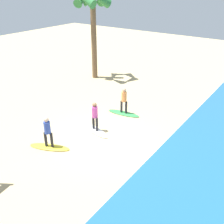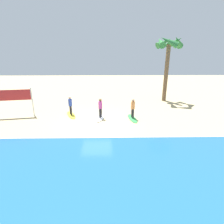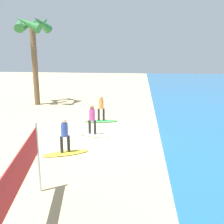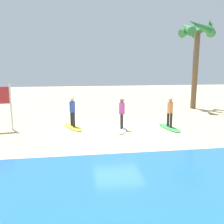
{
  "view_description": "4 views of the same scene",
  "coord_description": "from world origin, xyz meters",
  "px_view_note": "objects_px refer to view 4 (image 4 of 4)",
  "views": [
    {
      "loc": [
        9.48,
        7.49,
        7.58
      ],
      "look_at": [
        -1.28,
        -0.25,
        0.92
      ],
      "focal_mm": 42.4,
      "sensor_mm": 36.0,
      "label": 1
    },
    {
      "loc": [
        -1.02,
        13.39,
        5.31
      ],
      "look_at": [
        -1.26,
        0.39,
        0.93
      ],
      "focal_mm": 28.59,
      "sensor_mm": 36.0,
      "label": 2
    },
    {
      "loc": [
        13.8,
        1.75,
        5.09
      ],
      "look_at": [
        -1.07,
        0.31,
        1.17
      ],
      "focal_mm": 43.84,
      "sensor_mm": 36.0,
      "label": 3
    },
    {
      "loc": [
        2.07,
        11.73,
        3.41
      ],
      "look_at": [
        0.19,
        -0.84,
        0.97
      ],
      "focal_mm": 38.35,
      "sensor_mm": 36.0,
      "label": 4
    }
  ],
  "objects_px": {
    "surfer_yellow": "(72,110)",
    "surfboard_white": "(122,129)",
    "surfer_green": "(170,110)",
    "surfboard_yellow": "(73,127)",
    "surfer_white": "(122,111)",
    "surfboard_green": "(169,128)",
    "palm_tree": "(197,37)"
  },
  "relations": [
    {
      "from": "palm_tree",
      "to": "surfer_green",
      "type": "bearing_deg",
      "value": 53.3
    },
    {
      "from": "surfer_white",
      "to": "surfboard_yellow",
      "type": "distance_m",
      "value": 2.94
    },
    {
      "from": "surfer_white",
      "to": "surfer_yellow",
      "type": "height_order",
      "value": "same"
    },
    {
      "from": "surfer_yellow",
      "to": "surfboard_yellow",
      "type": "bearing_deg",
      "value": 0.0
    },
    {
      "from": "surfboard_white",
      "to": "surfboard_yellow",
      "type": "height_order",
      "value": "same"
    },
    {
      "from": "surfer_green",
      "to": "palm_tree",
      "type": "xyz_separation_m",
      "value": [
        -4.37,
        -5.86,
        4.6
      ]
    },
    {
      "from": "palm_tree",
      "to": "surfboard_white",
      "type": "bearing_deg",
      "value": 39.15
    },
    {
      "from": "surfboard_yellow",
      "to": "surfer_yellow",
      "type": "relative_size",
      "value": 1.28
    },
    {
      "from": "surfer_green",
      "to": "surfer_white",
      "type": "height_order",
      "value": "same"
    },
    {
      "from": "surfboard_green",
      "to": "palm_tree",
      "type": "bearing_deg",
      "value": 134.93
    },
    {
      "from": "surfer_green",
      "to": "surfboard_yellow",
      "type": "xyz_separation_m",
      "value": [
        5.31,
        -0.95,
        -0.99
      ]
    },
    {
      "from": "surfboard_white",
      "to": "surfer_green",
      "type": "bearing_deg",
      "value": 102.17
    },
    {
      "from": "surfer_white",
      "to": "surfer_yellow",
      "type": "relative_size",
      "value": 1.0
    },
    {
      "from": "surfboard_yellow",
      "to": "surfer_green",
      "type": "bearing_deg",
      "value": 56.44
    },
    {
      "from": "surfboard_white",
      "to": "surfer_white",
      "type": "bearing_deg",
      "value": -75.07
    },
    {
      "from": "surfboard_green",
      "to": "surfer_yellow",
      "type": "relative_size",
      "value": 1.28
    },
    {
      "from": "surfer_white",
      "to": "surfboard_white",
      "type": "bearing_deg",
      "value": 180.0
    },
    {
      "from": "surfboard_green",
      "to": "surfboard_yellow",
      "type": "height_order",
      "value": "same"
    },
    {
      "from": "surfboard_yellow",
      "to": "surfboard_white",
      "type": "bearing_deg",
      "value": 49.3
    },
    {
      "from": "surfer_white",
      "to": "palm_tree",
      "type": "bearing_deg",
      "value": -140.85
    },
    {
      "from": "surfboard_green",
      "to": "palm_tree",
      "type": "height_order",
      "value": "palm_tree"
    },
    {
      "from": "palm_tree",
      "to": "surfboard_green",
      "type": "bearing_deg",
      "value": 53.3
    },
    {
      "from": "surfboard_white",
      "to": "surfer_yellow",
      "type": "height_order",
      "value": "surfer_yellow"
    },
    {
      "from": "surfboard_yellow",
      "to": "surfer_yellow",
      "type": "bearing_deg",
      "value": -0.0
    },
    {
      "from": "surfer_green",
      "to": "surfer_yellow",
      "type": "distance_m",
      "value": 5.4
    },
    {
      "from": "surfboard_green",
      "to": "surfboard_yellow",
      "type": "relative_size",
      "value": 1.0
    },
    {
      "from": "surfer_green",
      "to": "surfer_white",
      "type": "relative_size",
      "value": 1.0
    },
    {
      "from": "surfer_yellow",
      "to": "surfboard_white",
      "type": "bearing_deg",
      "value": 162.73
    },
    {
      "from": "surfer_green",
      "to": "palm_tree",
      "type": "bearing_deg",
      "value": -126.7
    },
    {
      "from": "surfboard_yellow",
      "to": "palm_tree",
      "type": "relative_size",
      "value": 0.3
    },
    {
      "from": "surfboard_yellow",
      "to": "surfer_yellow",
      "type": "distance_m",
      "value": 0.99
    },
    {
      "from": "surfboard_green",
      "to": "surfboard_yellow",
      "type": "bearing_deg",
      "value": -108.5
    }
  ]
}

